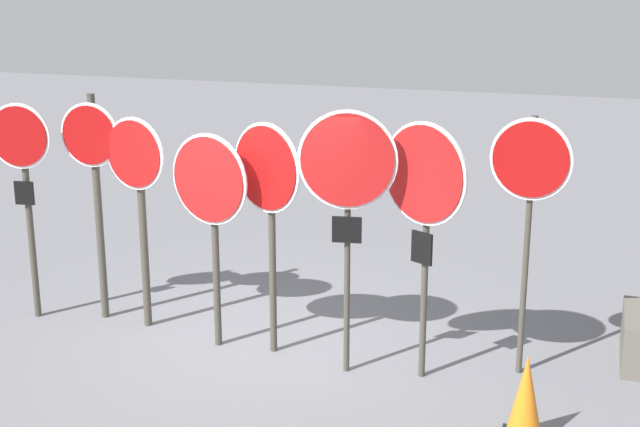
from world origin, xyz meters
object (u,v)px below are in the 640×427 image
(stop_sign_1, at_px, (94,169))
(stop_sign_7, at_px, (530,182))
(stop_sign_3, at_px, (210,196))
(stop_sign_6, at_px, (424,193))
(stop_sign_0, at_px, (23,166))
(stop_sign_2, at_px, (138,183))
(traffic_cone_0, at_px, (526,399))
(stop_sign_4, at_px, (267,188))
(stop_sign_5, at_px, (347,179))

(stop_sign_1, height_order, stop_sign_7, same)
(stop_sign_3, distance_m, stop_sign_6, 2.16)
(stop_sign_0, relative_size, stop_sign_1, 0.96)
(stop_sign_1, height_order, stop_sign_2, stop_sign_1)
(stop_sign_1, distance_m, traffic_cone_0, 5.07)
(stop_sign_0, xyz_separation_m, stop_sign_4, (2.83, -0.07, -0.01))
(stop_sign_4, bearing_deg, stop_sign_6, 20.86)
(stop_sign_3, bearing_deg, traffic_cone_0, -1.99)
(stop_sign_3, xyz_separation_m, stop_sign_7, (3.05, 0.30, 0.30))
(stop_sign_1, distance_m, stop_sign_7, 4.56)
(stop_sign_4, bearing_deg, stop_sign_1, -162.96)
(stop_sign_0, xyz_separation_m, stop_sign_5, (3.69, -0.29, 0.19))
(stop_sign_6, xyz_separation_m, traffic_cone_0, (1.07, -0.87, -1.45))
(stop_sign_1, distance_m, stop_sign_2, 0.58)
(stop_sign_2, bearing_deg, stop_sign_6, 6.68)
(stop_sign_3, height_order, stop_sign_7, stop_sign_7)
(stop_sign_2, height_order, traffic_cone_0, stop_sign_2)
(stop_sign_3, distance_m, traffic_cone_0, 3.57)
(stop_sign_2, distance_m, stop_sign_7, 4.00)
(stop_sign_4, xyz_separation_m, traffic_cone_0, (2.62, -0.97, -1.35))
(stop_sign_6, relative_size, stop_sign_7, 0.99)
(stop_sign_0, relative_size, stop_sign_4, 1.02)
(stop_sign_3, bearing_deg, stop_sign_5, 7.08)
(stop_sign_2, xyz_separation_m, traffic_cone_0, (4.16, -1.18, -1.24))
(stop_sign_0, height_order, stop_sign_5, stop_sign_5)
(stop_sign_2, distance_m, stop_sign_4, 1.55)
(stop_sign_4, bearing_deg, stop_sign_7, 30.87)
(stop_sign_3, distance_m, stop_sign_7, 3.07)
(stop_sign_4, xyz_separation_m, stop_sign_6, (1.55, -0.11, 0.10))
(stop_sign_3, relative_size, stop_sign_4, 0.94)
(stop_sign_1, bearing_deg, stop_sign_4, -7.67)
(stop_sign_4, relative_size, traffic_cone_0, 3.14)
(stop_sign_0, height_order, stop_sign_7, stop_sign_7)
(stop_sign_5, xyz_separation_m, stop_sign_7, (1.59, 0.48, -0.02))
(stop_sign_1, xyz_separation_m, stop_sign_7, (4.55, -0.02, 0.20))
(stop_sign_2, bearing_deg, traffic_cone_0, -3.36)
(stop_sign_4, bearing_deg, stop_sign_2, -163.02)
(stop_sign_2, xyz_separation_m, stop_sign_7, (3.99, 0.05, 0.29))
(stop_sign_2, relative_size, stop_sign_5, 0.90)
(stop_sign_0, bearing_deg, stop_sign_4, -8.68)
(stop_sign_0, height_order, stop_sign_3, stop_sign_0)
(stop_sign_3, xyz_separation_m, stop_sign_6, (2.15, -0.07, 0.22))
(stop_sign_2, height_order, stop_sign_6, stop_sign_6)
(stop_sign_4, relative_size, stop_sign_6, 0.96)
(stop_sign_0, distance_m, stop_sign_2, 1.30)
(stop_sign_3, height_order, stop_sign_5, stop_sign_5)
(stop_sign_7, relative_size, traffic_cone_0, 3.33)
(stop_sign_6, height_order, stop_sign_7, stop_sign_7)
(stop_sign_1, relative_size, stop_sign_5, 0.98)
(stop_sign_1, bearing_deg, stop_sign_2, -7.52)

